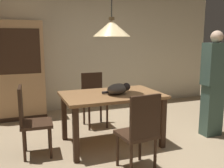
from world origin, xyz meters
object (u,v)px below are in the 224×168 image
chair_far_back (94,97)px  person_standing (214,84)px  dining_table (112,100)px  chair_left_side (30,118)px  cat_sleeping (118,89)px  chair_near_front (140,130)px  pendant_lamp (112,28)px  hutch_bookcase (14,73)px

chair_far_back → person_standing: (1.61, -1.12, 0.32)m
dining_table → chair_left_side: bearing=179.7°
chair_left_side → person_standing: (2.73, -0.25, 0.32)m
chair_far_back → cat_sleeping: chair_far_back is taller
dining_table → chair_near_front: bearing=-89.5°
pendant_lamp → chair_left_side: bearing=179.7°
chair_near_front → chair_left_side: bearing=142.1°
pendant_lamp → cat_sleeping: bearing=-40.2°
dining_table → person_standing: (1.61, -0.25, 0.18)m
chair_far_back → pendant_lamp: bearing=-89.9°
cat_sleeping → hutch_bookcase: 2.31m
dining_table → chair_left_side: (-1.13, 0.01, -0.14)m
dining_table → hutch_bookcase: size_ratio=0.76×
dining_table → pendant_lamp: size_ratio=1.08×
chair_left_side → chair_far_back: same height
cat_sleeping → person_standing: (1.53, -0.18, 0.00)m
cat_sleeping → pendant_lamp: bearing=139.8°
person_standing → cat_sleeping: bearing=173.2°
pendant_lamp → chair_near_front: bearing=-89.5°
person_standing → chair_far_back: bearing=145.0°
cat_sleeping → person_standing: bearing=-6.8°
pendant_lamp → person_standing: size_ratio=0.79×
chair_far_back → pendant_lamp: pendant_lamp is taller
dining_table → person_standing: size_ratio=0.85×
dining_table → person_standing: 1.63m
chair_near_front → pendant_lamp: 1.45m
chair_far_back → hutch_bookcase: bearing=144.8°
chair_far_back → hutch_bookcase: size_ratio=0.50×
chair_near_front → person_standing: 1.75m
chair_left_side → person_standing: 2.76m
cat_sleeping → chair_far_back: bearing=94.7°
person_standing → chair_left_side: bearing=174.7°
dining_table → chair_far_back: bearing=90.1°
chair_near_front → cat_sleeping: (0.07, 0.81, 0.32)m
person_standing → hutch_bookcase: bearing=144.9°
dining_table → hutch_bookcase: hutch_bookcase is taller
pendant_lamp → person_standing: pendant_lamp is taller
cat_sleeping → pendant_lamp: 0.84m
chair_near_front → person_standing: (1.60, 0.63, 0.32)m
chair_left_side → pendant_lamp: pendant_lamp is taller
person_standing → pendant_lamp: bearing=171.3°
cat_sleeping → chair_near_front: bearing=-94.8°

